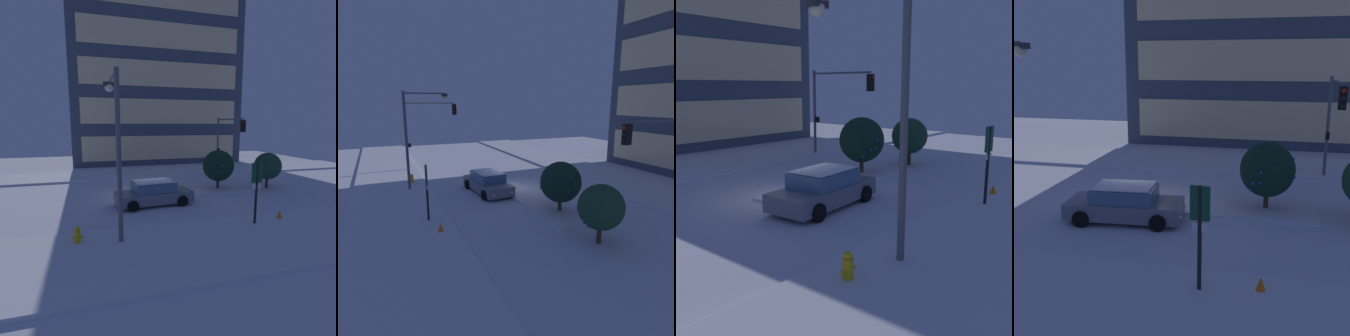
# 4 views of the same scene
# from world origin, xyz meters

# --- Properties ---
(ground) EXTENTS (52.00, 52.00, 0.00)m
(ground) POSITION_xyz_m (0.00, 0.00, 0.00)
(ground) COLOR silver
(curb_strip_near) EXTENTS (52.00, 5.20, 0.14)m
(curb_strip_near) POSITION_xyz_m (0.00, -8.40, 0.07)
(curb_strip_near) COLOR silver
(curb_strip_near) RESTS_ON ground
(curb_strip_far) EXTENTS (52.00, 5.20, 0.14)m
(curb_strip_far) POSITION_xyz_m (0.00, 8.40, 0.07)
(curb_strip_far) COLOR silver
(curb_strip_far) RESTS_ON ground
(median_strip) EXTENTS (9.00, 1.80, 0.14)m
(median_strip) POSITION_xyz_m (3.28, -0.22, 0.07)
(median_strip) COLOR silver
(median_strip) RESTS_ON ground
(car_near) EXTENTS (4.87, 2.44, 1.49)m
(car_near) POSITION_xyz_m (0.06, -2.12, 0.71)
(car_near) COLOR slate
(car_near) RESTS_ON ground
(traffic_light_corner_far_right) EXTENTS (0.32, 4.97, 5.59)m
(traffic_light_corner_far_right) POSITION_xyz_m (8.59, 4.62, 3.89)
(traffic_light_corner_far_right) COLOR #565960
(traffic_light_corner_far_right) RESTS_ON ground
(traffic_light_corner_near_left) EXTENTS (0.32, 4.89, 6.41)m
(traffic_light_corner_near_left) POSITION_xyz_m (-9.26, -4.77, 4.41)
(traffic_light_corner_near_left) COLOR #565960
(traffic_light_corner_near_left) RESTS_ON ground
(street_lamp_arched) EXTENTS (0.56, 3.13, 7.06)m
(street_lamp_arched) POSITION_xyz_m (-2.50, -6.32, 4.67)
(street_lamp_arched) COLOR #565960
(street_lamp_arched) RESTS_ON ground
(fire_hydrant) EXTENTS (0.48, 0.26, 0.83)m
(fire_hydrant) POSITION_xyz_m (-4.21, -6.86, 0.40)
(fire_hydrant) COLOR gold
(fire_hydrant) RESTS_ON ground
(parking_info_sign) EXTENTS (0.55, 0.12, 3.14)m
(parking_info_sign) POSITION_xyz_m (4.06, -6.92, 2.02)
(parking_info_sign) COLOR black
(parking_info_sign) RESTS_ON ground
(decorated_tree_median) EXTENTS (2.37, 2.39, 3.03)m
(decorated_tree_median) POSITION_xyz_m (5.61, 0.32, 1.85)
(decorated_tree_median) COLOR #473323
(decorated_tree_median) RESTS_ON ground
(decorated_tree_left_of_median) EXTENTS (2.09, 2.09, 2.77)m
(decorated_tree_left_of_median) POSITION_xyz_m (9.58, -0.15, 1.72)
(decorated_tree_left_of_median) COLOR #473323
(decorated_tree_left_of_median) RESTS_ON ground
(construction_cone) EXTENTS (0.36, 0.36, 0.55)m
(construction_cone) POSITION_xyz_m (5.73, -6.61, 0.28)
(construction_cone) COLOR orange
(construction_cone) RESTS_ON ground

